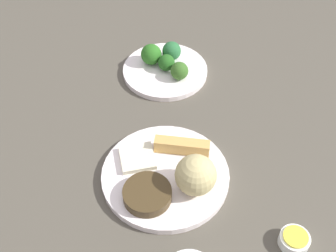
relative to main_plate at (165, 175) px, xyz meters
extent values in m
cube|color=#4C473D|center=(0.05, 0.02, -0.02)|extent=(2.20, 2.20, 0.02)
cylinder|color=white|center=(0.00, 0.00, 0.00)|extent=(0.27, 0.27, 0.02)
sphere|color=tan|center=(0.04, -0.06, 0.05)|extent=(0.08, 0.08, 0.08)
cube|color=tan|center=(0.06, 0.04, 0.02)|extent=(0.11, 0.09, 0.03)
cube|color=beige|center=(-0.04, 0.06, 0.01)|extent=(0.09, 0.09, 0.01)
cylinder|color=#3F301A|center=(-0.06, -0.04, 0.02)|extent=(0.10, 0.10, 0.02)
cylinder|color=white|center=(0.16, 0.30, 0.00)|extent=(0.22, 0.22, 0.01)
sphere|color=#21571B|center=(0.16, 0.29, 0.03)|extent=(0.04, 0.04, 0.04)
sphere|color=#28651D|center=(0.14, 0.34, 0.03)|extent=(0.05, 0.05, 0.05)
sphere|color=#276434|center=(0.19, 0.33, 0.03)|extent=(0.05, 0.05, 0.05)
sphere|color=#345F21|center=(0.17, 0.25, 0.03)|extent=(0.05, 0.05, 0.05)
cylinder|color=white|center=(0.14, -0.24, 0.00)|extent=(0.06, 0.06, 0.02)
cylinder|color=gold|center=(0.14, -0.24, 0.02)|extent=(0.05, 0.05, 0.00)
camera|label=1|loc=(-0.24, -0.47, 0.73)|focal=46.01mm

